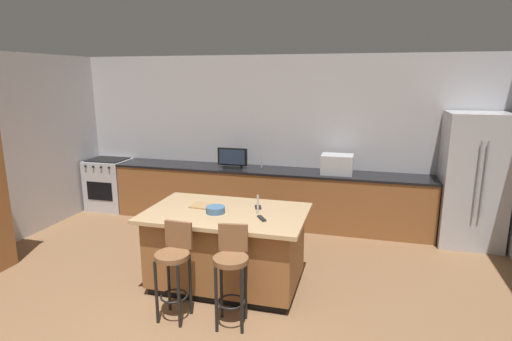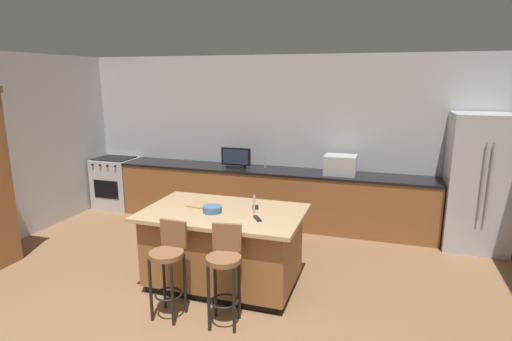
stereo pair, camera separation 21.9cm
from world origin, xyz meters
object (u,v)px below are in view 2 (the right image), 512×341
(tv_monitor, at_px, (236,159))
(range_oven, at_px, (116,183))
(bar_stool_left, at_px, (169,261))
(cutting_board, at_px, (202,205))
(cell_phone, at_px, (255,207))
(microwave, at_px, (340,165))
(kitchen_island, at_px, (224,247))
(tv_remote, at_px, (257,218))
(fruit_bowl, at_px, (212,209))
(bar_stool_right, at_px, (225,267))
(refrigerator, at_px, (479,182))

(tv_monitor, bearing_deg, range_oven, 178.79)
(bar_stool_left, bearing_deg, cutting_board, 93.47)
(bar_stool_left, distance_m, cell_phone, 1.20)
(bar_stool_left, bearing_deg, microwave, 67.64)
(kitchen_island, bearing_deg, tv_remote, -18.77)
(kitchen_island, height_order, cell_phone, cell_phone)
(kitchen_island, bearing_deg, tv_monitor, 106.37)
(kitchen_island, relative_size, microwave, 3.77)
(range_oven, distance_m, fruit_bowl, 3.72)
(bar_stool_left, distance_m, fruit_bowl, 0.78)
(range_oven, bearing_deg, microwave, 0.02)
(microwave, distance_m, tv_monitor, 1.69)
(tv_remote, bearing_deg, fruit_bowl, 138.05)
(tv_monitor, distance_m, fruit_bowl, 2.27)
(microwave, relative_size, bar_stool_right, 0.48)
(kitchen_island, relative_size, tv_remote, 10.64)
(fruit_bowl, distance_m, tv_remote, 0.55)
(bar_stool_right, distance_m, cell_phone, 0.99)
(range_oven, xyz_separation_m, tv_remote, (3.48, -2.32, 0.45))
(kitchen_island, relative_size, refrigerator, 0.95)
(kitchen_island, distance_m, bar_stool_left, 0.82)
(kitchen_island, distance_m, bar_stool_right, 0.79)
(microwave, distance_m, cell_phone, 2.09)
(bar_stool_left, bearing_deg, range_oven, 135.56)
(bar_stool_right, xyz_separation_m, fruit_bowl, (-0.40, 0.64, 0.34))
(microwave, bearing_deg, tv_remote, -104.84)
(tv_monitor, height_order, bar_stool_right, tv_monitor)
(bar_stool_left, bearing_deg, tv_monitor, 99.15)
(bar_stool_right, xyz_separation_m, tv_remote, (0.15, 0.57, 0.31))
(range_oven, relative_size, bar_stool_right, 0.94)
(kitchen_island, relative_size, cell_phone, 12.06)
(kitchen_island, bearing_deg, bar_stool_left, -110.57)
(range_oven, height_order, bar_stool_left, bar_stool_left)
(kitchen_island, xyz_separation_m, tv_monitor, (-0.62, 2.12, 0.60))
(microwave, height_order, tv_monitor, tv_monitor)
(refrigerator, xyz_separation_m, bar_stool_right, (-2.68, -2.82, -0.35))
(fruit_bowl, relative_size, cutting_board, 0.70)
(microwave, xyz_separation_m, cell_phone, (-0.76, -1.94, -0.15))
(kitchen_island, xyz_separation_m, bar_stool_right, (0.30, -0.72, 0.14))
(refrigerator, height_order, range_oven, refrigerator)
(tv_monitor, bearing_deg, tv_remote, -64.64)
(range_oven, bearing_deg, bar_stool_left, -46.93)
(bar_stool_right, bearing_deg, tv_remote, 66.37)
(kitchen_island, xyz_separation_m, bar_stool_left, (-0.29, -0.76, 0.13))
(bar_stool_right, height_order, cell_phone, bar_stool_right)
(refrigerator, relative_size, bar_stool_left, 1.94)
(tv_monitor, height_order, tv_remote, tv_monitor)
(kitchen_island, height_order, refrigerator, refrigerator)
(microwave, relative_size, bar_stool_left, 0.49)
(microwave, height_order, cutting_board, microwave)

